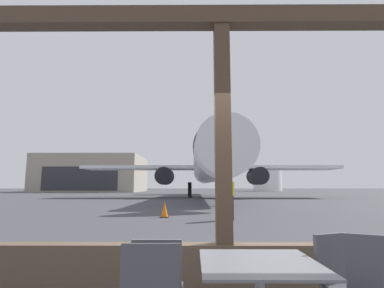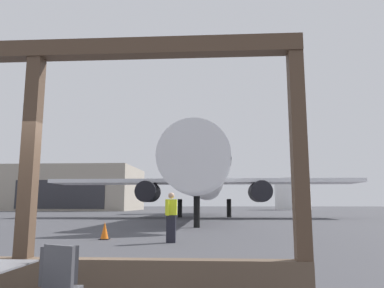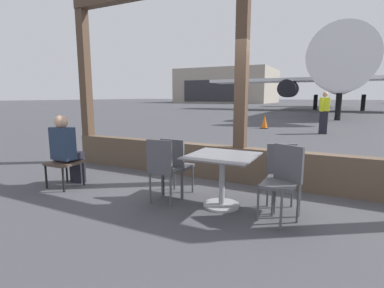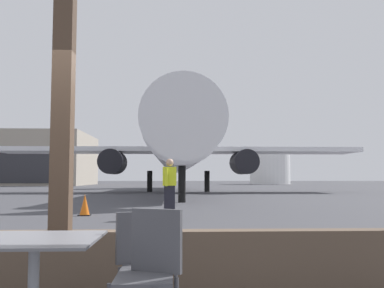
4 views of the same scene
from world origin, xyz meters
name	(u,v)px [view 2 (image 2 of 4)]	position (x,y,z in m)	size (l,w,h in m)	color
ground_plane	(193,215)	(0.00, 40.00, 0.00)	(220.00, 220.00, 0.00)	#424247
window_frame	(27,207)	(0.00, 0.00, 1.31)	(7.63, 0.24, 3.70)	brown
cafe_chair_aisle_left	(58,282)	(0.92, -1.02, 0.55)	(0.50, 0.50, 0.91)	#4C4C51
cafe_chair_aisle_right	(49,288)	(0.99, -1.38, 0.57)	(0.51, 0.51, 0.96)	#4C4C51
airplane	(204,178)	(1.55, 30.34, 3.69)	(28.93, 35.83, 10.64)	silver
ground_crew_worker	(171,216)	(1.04, 8.23, 0.90)	(0.40, 0.53, 1.74)	black
traffic_cone	(105,231)	(-1.62, 9.22, 0.32)	(0.36, 0.36, 0.66)	orange
distant_hangar	(79,189)	(-23.72, 65.64, 4.06)	(22.29, 17.57, 8.12)	#9E9384
fuel_storage_tank	(292,194)	(18.65, 73.49, 3.21)	(7.25, 7.25, 6.42)	white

